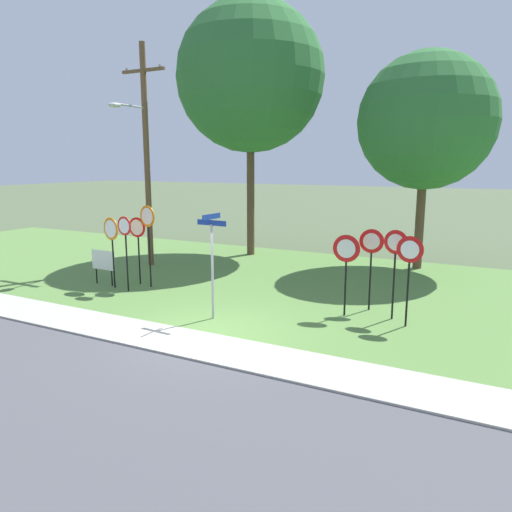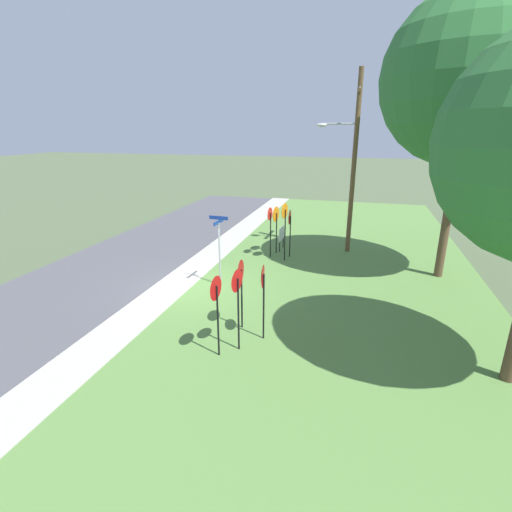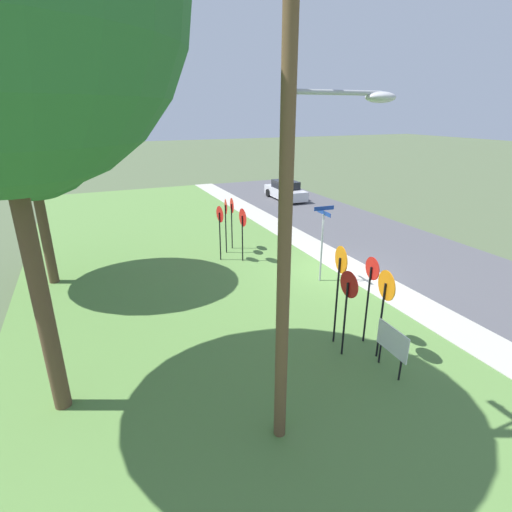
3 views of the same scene
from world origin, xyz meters
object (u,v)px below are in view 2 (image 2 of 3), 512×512
at_px(notice_board, 282,235).
at_px(oak_tree_left, 470,79).
at_px(stop_sign_near_left, 276,219).
at_px(yield_sign_near_left, 237,291).
at_px(stop_sign_far_center, 270,222).
at_px(street_name_post, 219,245).
at_px(utility_pole, 352,158).
at_px(stop_sign_far_left, 285,219).
at_px(yield_sign_far_left, 216,297).
at_px(yield_sign_near_right, 263,285).
at_px(stop_sign_near_right, 290,223).
at_px(yield_sign_far_right, 240,278).

relative_size(notice_board, oak_tree_left, 0.11).
distance_m(stop_sign_near_left, yield_sign_near_left, 9.51).
xyz_separation_m(stop_sign_far_center, street_name_post, (4.19, -1.14, -0.08)).
distance_m(utility_pole, oak_tree_left, 5.98).
relative_size(stop_sign_far_left, yield_sign_far_left, 1.17).
xyz_separation_m(yield_sign_far_left, street_name_post, (-4.99, -1.78, -0.07)).
bearing_deg(notice_board, yield_sign_far_left, 3.92).
relative_size(stop_sign_near_left, yield_sign_near_right, 1.02).
relative_size(yield_sign_near_left, yield_sign_far_left, 1.03).
height_order(stop_sign_far_center, street_name_post, street_name_post).
relative_size(stop_sign_near_right, yield_sign_far_right, 1.03).
height_order(stop_sign_far_center, yield_sign_near_left, stop_sign_far_center).
distance_m(yield_sign_near_right, notice_board, 9.45).
bearing_deg(street_name_post, stop_sign_far_left, 156.60).
height_order(stop_sign_far_center, utility_pole, utility_pole).
relative_size(yield_sign_near_left, utility_pole, 0.28).
xyz_separation_m(stop_sign_far_center, yield_sign_far_right, (7.42, 0.80, -0.09)).
distance_m(yield_sign_near_left, street_name_post, 5.06).
height_order(yield_sign_near_left, yield_sign_near_right, yield_sign_near_left).
bearing_deg(yield_sign_near_right, stop_sign_near_right, 178.06).
height_order(utility_pole, oak_tree_left, oak_tree_left).
bearing_deg(stop_sign_far_center, yield_sign_near_left, 13.97).
height_order(stop_sign_far_left, stop_sign_far_center, stop_sign_far_left).
height_order(stop_sign_near_left, street_name_post, street_name_post).
distance_m(stop_sign_near_right, yield_sign_far_left, 9.47).
distance_m(stop_sign_far_left, oak_tree_left, 9.32).
distance_m(stop_sign_near_left, utility_pole, 4.88).
bearing_deg(street_name_post, yield_sign_near_right, 40.34).
relative_size(yield_sign_near_left, oak_tree_left, 0.22).
xyz_separation_m(stop_sign_far_left, notice_board, (-1.71, -0.48, -1.29)).
xyz_separation_m(stop_sign_near_right, oak_tree_left, (0.88, 6.98, 6.34)).
bearing_deg(stop_sign_near_right, stop_sign_near_left, -120.29).
xyz_separation_m(yield_sign_near_left, notice_board, (-10.10, -0.78, -1.06)).
height_order(stop_sign_near_left, yield_sign_far_left, stop_sign_near_left).
relative_size(stop_sign_far_center, street_name_post, 0.87).
bearing_deg(utility_pole, yield_sign_near_left, -13.41).
relative_size(stop_sign_far_center, yield_sign_near_right, 1.05).
xyz_separation_m(yield_sign_near_left, utility_pole, (-10.82, 2.58, 2.99)).
bearing_deg(yield_sign_near_left, oak_tree_left, 149.58).
xyz_separation_m(stop_sign_near_right, utility_pole, (-1.82, 2.73, 3.11)).
xyz_separation_m(street_name_post, notice_board, (-5.58, 1.46, -0.94)).
bearing_deg(stop_sign_near_left, oak_tree_left, 91.18).
height_order(stop_sign_near_left, stop_sign_far_left, stop_sign_far_left).
height_order(stop_sign_far_center, yield_sign_far_left, stop_sign_far_center).
relative_size(stop_sign_far_left, yield_sign_near_left, 1.14).
bearing_deg(stop_sign_far_center, notice_board, 173.74).
xyz_separation_m(stop_sign_near_left, yield_sign_near_right, (8.66, 1.52, -0.00)).
bearing_deg(stop_sign_near_left, utility_pole, 121.91).
distance_m(yield_sign_near_left, yield_sign_far_left, 0.66).
bearing_deg(stop_sign_near_right, notice_board, -151.01).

